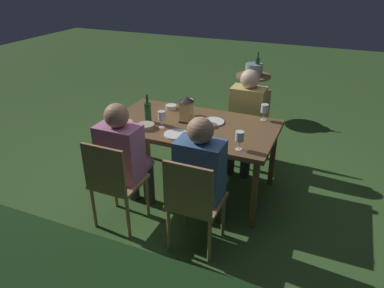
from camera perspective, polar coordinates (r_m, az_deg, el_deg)
name	(u,v)px	position (r m, az deg, el deg)	size (l,w,h in m)	color
ground_plane	(192,186)	(3.99, 0.00, -6.66)	(16.00, 16.00, 0.00)	#385B28
dining_table	(192,129)	(3.65, 0.00, 2.32)	(1.67, 0.93, 0.74)	brown
chair_side_left_a	(249,122)	(4.37, 8.96, 3.42)	(0.42, 0.40, 0.87)	#9E7A51
person_in_mustard	(246,116)	(4.14, 8.41, 4.37)	(0.38, 0.47, 1.15)	tan
chair_side_right_a	(193,200)	(2.94, 0.22, -8.81)	(0.42, 0.40, 0.87)	#9E7A51
person_in_blue	(203,172)	(3.01, 1.67, -4.45)	(0.38, 0.47, 1.15)	#426699
chair_side_right_b	(114,181)	(3.25, -12.12, -5.61)	(0.42, 0.40, 0.87)	#9E7A51
person_in_pink	(125,155)	(3.31, -10.50, -1.76)	(0.38, 0.47, 1.15)	#C675A3
lantern_centerpiece	(186,108)	(3.64, -0.87, 5.68)	(0.15, 0.15, 0.27)	black
green_bottle_on_table	(148,112)	(3.67, -6.92, 5.02)	(0.07, 0.07, 0.29)	#195128
wine_glass_a	(189,104)	(3.83, -0.40, 6.29)	(0.08, 0.08, 0.17)	silver
wine_glass_b	(162,116)	(3.52, -4.77, 4.35)	(0.08, 0.08, 0.17)	silver
wine_glass_c	(240,137)	(3.11, 7.45, 1.07)	(0.08, 0.08, 0.17)	silver
wine_glass_d	(265,109)	(3.76, 11.28, 5.36)	(0.08, 0.08, 0.17)	silver
plate_a	(212,122)	(3.67, 3.20, 3.50)	(0.24, 0.24, 0.01)	white
plate_b	(176,134)	(3.40, -2.53, 1.52)	(0.23, 0.23, 0.01)	white
bowl_olives	(125,123)	(3.65, -10.45, 3.18)	(0.16, 0.16, 0.04)	#BCAD8E
bowl_bread	(171,107)	(4.02, -3.28, 5.83)	(0.12, 0.12, 0.04)	silver
bowl_salad	(146,126)	(3.56, -7.23, 2.81)	(0.17, 0.17, 0.04)	#BCAD8E
side_table	(252,89)	(5.71, 9.43, 8.46)	(0.52, 0.52, 0.66)	#937047
ice_bucket	(254,69)	(5.62, 9.70, 11.55)	(0.26, 0.26, 0.34)	#B2B7BF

